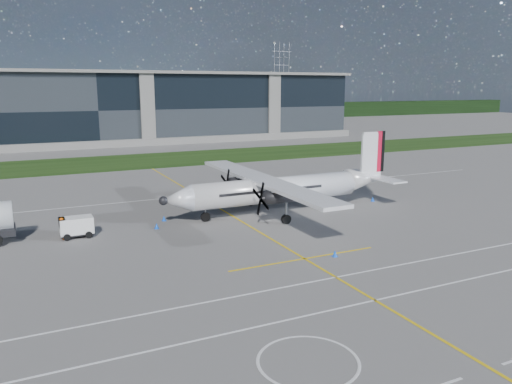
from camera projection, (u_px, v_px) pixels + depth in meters
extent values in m
plane|color=slate|center=(131.00, 169.00, 75.61)|extent=(400.00, 400.00, 0.00)
cube|color=#18320D|center=(121.00, 162.00, 82.68)|extent=(400.00, 18.00, 0.04)
cube|color=black|center=(92.00, 109.00, 109.40)|extent=(120.00, 20.00, 15.00)
cube|color=black|center=(67.00, 116.00, 163.33)|extent=(400.00, 6.00, 6.00)
cube|color=yellow|center=(223.00, 210.00, 50.37)|extent=(0.20, 70.00, 0.01)
cube|color=white|center=(332.00, 310.00, 27.91)|extent=(90.00, 0.15, 0.01)
imported|color=#F25907|center=(62.00, 227.00, 40.58)|extent=(0.81, 0.99, 2.12)
cone|color=blue|center=(211.00, 189.00, 59.86)|extent=(0.36, 0.36, 0.50)
cone|color=blue|center=(373.00, 199.00, 54.39)|extent=(0.36, 0.36, 0.50)
cone|color=blue|center=(164.00, 218.00, 46.44)|extent=(0.36, 0.36, 0.50)
cone|color=blue|center=(157.00, 226.00, 43.88)|extent=(0.36, 0.36, 0.50)
cone|color=blue|center=(335.00, 253.00, 36.65)|extent=(0.36, 0.36, 0.50)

